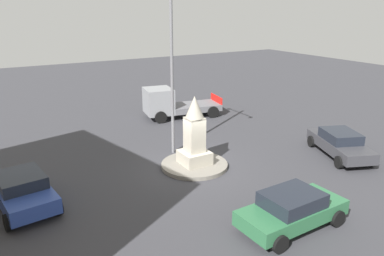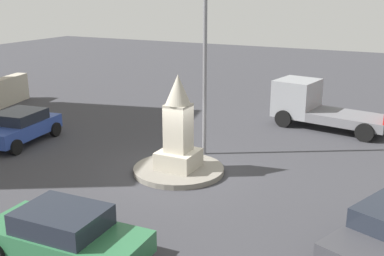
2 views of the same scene
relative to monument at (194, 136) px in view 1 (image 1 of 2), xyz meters
name	(u,v)px [view 1 (image 1 of 2)]	position (x,y,z in m)	size (l,w,h in m)	color
ground_plane	(194,167)	(0.00, 0.00, -1.66)	(80.00, 80.00, 0.00)	#38383D
traffic_island	(194,165)	(0.00, 0.00, -1.56)	(3.34, 3.34, 0.20)	gray
monument	(194,136)	(0.00, 0.00, 0.00)	(1.37, 1.37, 3.46)	#B2AA99
streetlamp	(172,57)	(2.27, 0.02, 3.59)	(3.00, 0.28, 8.88)	slate
car_green_far_side	(292,209)	(-6.46, -0.29, -0.92)	(2.09, 4.21, 1.40)	#2D6B42
car_blue_passing	(23,190)	(0.00, 7.95, -0.91)	(4.06, 2.44, 1.40)	#2D479E
car_dark_grey_waiting	(340,143)	(-2.64, -7.52, -0.94)	(4.73, 3.21, 1.38)	#38383D
truck_grey_parked_right	(171,103)	(8.45, -3.06, -0.60)	(3.12, 5.73, 2.22)	gray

